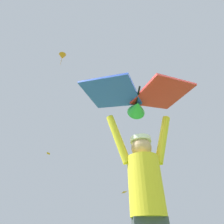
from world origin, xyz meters
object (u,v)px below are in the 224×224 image
held_stunt_kite (137,98)px  distant_kite_orange_far_center (62,57)px  distant_kite_orange_high_right (49,153)px  distant_kite_orange_low_right (124,192)px  distant_kite_black_high_left (136,164)px  distant_kite_teal_mid_right (134,107)px  kite_flyer_person (147,203)px

held_stunt_kite → distant_kite_orange_far_center: bearing=107.3°
held_stunt_kite → distant_kite_orange_high_right: 27.38m
distant_kite_orange_high_right → distant_kite_orange_low_right: distant_kite_orange_high_right is taller
held_stunt_kite → distant_kite_orange_low_right: 33.96m
distant_kite_black_high_left → distant_kite_orange_low_right: 6.73m
held_stunt_kite → distant_kite_teal_mid_right: bearing=67.2°
kite_flyer_person → held_stunt_kite: bearing=-102.5°
kite_flyer_person → distant_kite_orange_far_center: distant_kite_orange_far_center is taller
kite_flyer_person → distant_kite_orange_far_center: 16.96m
distant_kite_black_high_left → distant_kite_teal_mid_right: distant_kite_teal_mid_right is taller
distant_kite_black_high_left → distant_kite_orange_far_center: 21.83m
distant_kite_orange_high_right → distant_kite_teal_mid_right: 15.29m
kite_flyer_person → distant_kite_orange_low_right: (9.90, 31.96, 6.71)m
kite_flyer_person → distant_kite_teal_mid_right: bearing=67.2°
held_stunt_kite → distant_kite_orange_high_right: size_ratio=2.19×
kite_flyer_person → distant_kite_orange_low_right: size_ratio=1.59×
distant_kite_black_high_left → distant_kite_orange_low_right: bearing=96.0°
held_stunt_kite → distant_kite_orange_low_right: size_ratio=1.28×
kite_flyer_person → distant_kite_orange_high_right: size_ratio=2.72×
distant_kite_orange_low_right → distant_kite_orange_far_center: 26.93m
distant_kite_orange_low_right → distant_kite_teal_mid_right: size_ratio=1.10×
distant_kite_teal_mid_right → distant_kite_orange_low_right: bearing=81.3°
kite_flyer_person → distant_kite_orange_far_center: (-2.95, 9.39, 13.81)m
distant_kite_orange_low_right → held_stunt_kite: bearing=-107.2°
distant_kite_orange_high_right → distant_kite_black_high_left: bearing=2.9°
distant_kite_orange_far_center → kite_flyer_person: bearing=-72.6°
distant_kite_orange_far_center → distant_kite_teal_mid_right: bearing=40.9°
kite_flyer_person → distant_kite_orange_far_center: size_ratio=1.22×
distant_kite_orange_high_right → distant_kite_teal_mid_right: size_ratio=0.64×
distant_kite_black_high_left → distant_kite_orange_low_right: distant_kite_black_high_left is taller
kite_flyer_person → held_stunt_kite: size_ratio=1.24×
distant_kite_teal_mid_right → held_stunt_kite: bearing=-112.8°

